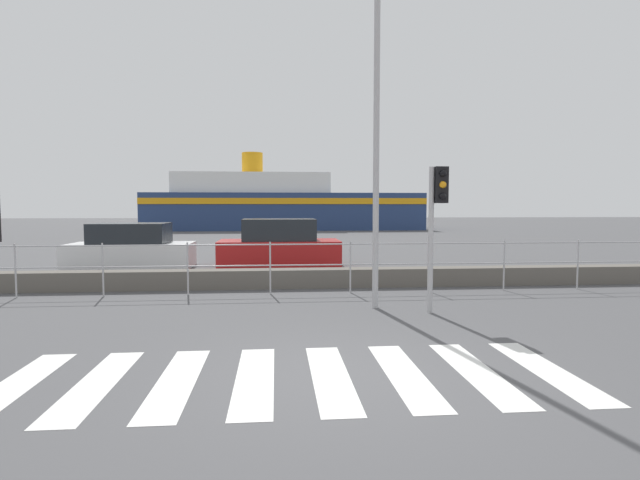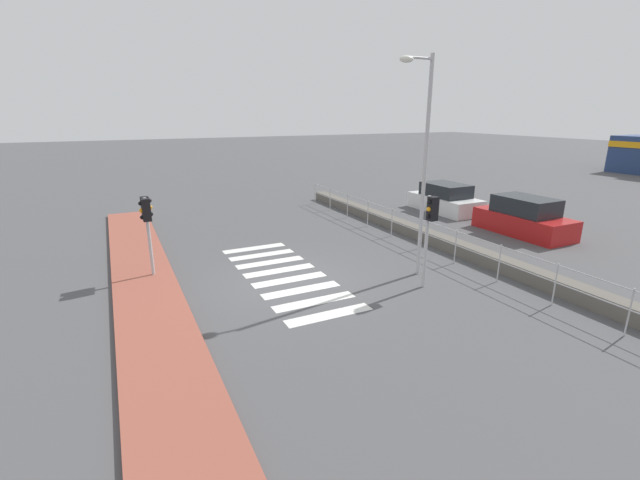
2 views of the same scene
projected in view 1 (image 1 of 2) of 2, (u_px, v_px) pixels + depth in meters
ground_plane at (344, 376)px, 5.97m from camera, size 160.00×160.00×0.00m
crosswalk at (293, 377)px, 5.91m from camera, size 6.75×2.40×0.01m
seawall at (308, 278)px, 12.49m from camera, size 22.86×0.55×0.46m
harbor_fence at (311, 259)px, 11.58m from camera, size 20.61×0.04×1.21m
traffic_light_far at (437, 206)px, 9.38m from camera, size 0.34×0.32×2.77m
streetlamp at (379, 100)px, 9.51m from camera, size 0.32×1.16×6.62m
ferry_boat at (278, 205)px, 43.65m from camera, size 23.41×6.66×6.63m
parked_car_white at (131, 249)px, 16.40m from camera, size 3.95×1.86×1.47m
parked_car_red at (279, 246)px, 16.82m from camera, size 4.04×1.81×1.60m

